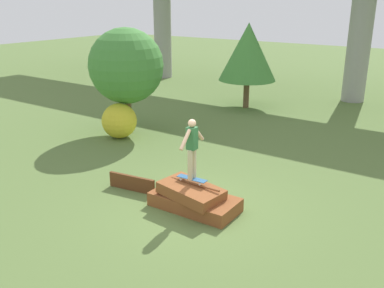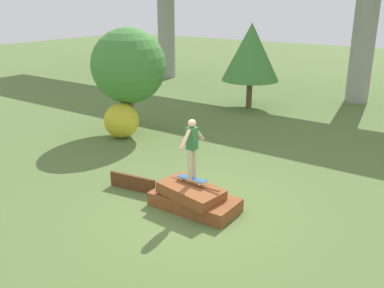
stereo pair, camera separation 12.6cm
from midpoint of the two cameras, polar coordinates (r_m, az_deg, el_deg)
The scene contains 8 objects.
ground_plane at distance 10.68m, azimuth 0.69°, elevation -8.54°, with size 80.00×80.00×0.00m, color #567038.
scrap_pile at distance 10.54m, azimuth 0.54°, elevation -7.26°, with size 2.17×1.18×0.67m.
scrap_plank_loose at distance 11.65m, azimuth -7.64°, elevation -5.14°, with size 1.39×0.28×0.42m.
skateboard at distance 10.45m, azimuth 0.35°, elevation -4.65°, with size 0.79×0.23×0.09m.
skater at distance 10.14m, azimuth 0.36°, elevation -0.19°, with size 0.23×1.01×1.49m.
tree_behind_left at distance 20.09m, azimuth 8.06°, elevation 12.04°, with size 2.64×2.64×3.89m.
tree_behind_right at distance 16.21m, azimuth -8.24°, elevation 10.27°, with size 2.78×2.78×3.94m.
bush_yellow_flowering at distance 15.95m, azimuth -9.16°, elevation 3.11°, with size 1.29×1.29×1.29m.
Camera 2 is at (5.43, -7.77, 4.92)m, focal length 40.00 mm.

